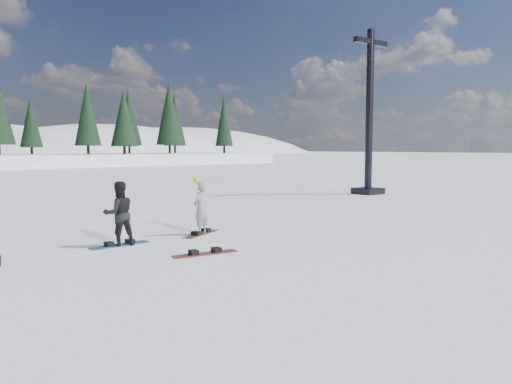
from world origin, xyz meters
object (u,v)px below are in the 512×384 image
Objects in this scene: snowboarder_woman at (201,208)px; snowboarder_man at (119,214)px; lift_tower at (369,128)px; snowboard_loose_b at (205,254)px.

snowboarder_woman reaches higher than snowboarder_man.
lift_tower is 5.54× the size of snowboard_loose_b.
snowboarder_woman is 2.41m from snowboarder_man.
snowboarder_woman is 2.72m from snowboard_loose_b.
snowboarder_woman reaches higher than snowboard_loose_b.
snowboarder_man is 2.54m from snowboard_loose_b.
snowboard_loose_b is (1.06, -2.17, -0.78)m from snowboarder_man.
lift_tower reaches higher than snowboarder_woman.
snowboarder_woman is at bearing -158.15° from lift_tower.
snowboarder_woman is at bearing 68.24° from snowboard_loose_b.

